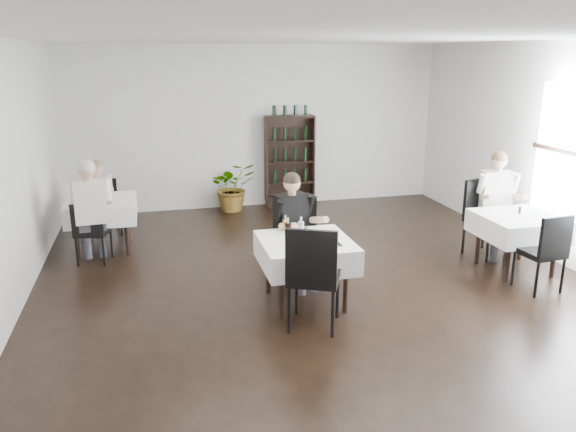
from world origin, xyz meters
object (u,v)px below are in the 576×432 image
Objects in this scene: diner_main at (295,222)px; wine_shelf at (290,162)px; main_table at (306,252)px; potted_tree at (233,187)px.

wine_shelf is at bearing 76.81° from diner_main.
main_table is 1.13× the size of potted_tree.
wine_shelf reaches higher than main_table.
wine_shelf reaches higher than potted_tree.
wine_shelf reaches higher than diner_main.
potted_tree is 3.71m from diner_main.
wine_shelf is at bearing 5.86° from potted_tree.
main_table is 0.56m from diner_main.
wine_shelf is 3.90m from diner_main.
diner_main is at bearing -103.19° from wine_shelf.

